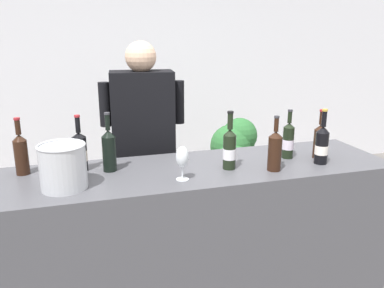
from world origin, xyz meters
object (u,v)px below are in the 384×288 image
at_px(wine_bottle_7, 80,151).
at_px(wine_glass, 182,158).
at_px(ice_bucket, 63,166).
at_px(person_server, 144,163).
at_px(wine_bottle_2, 109,149).
at_px(wine_bottle_5, 275,150).
at_px(wine_bottle_4, 320,140).
at_px(wine_bottle_6, 322,145).
at_px(wine_bottle_3, 288,140).
at_px(potted_shrub, 234,150).
at_px(wine_bottle_0, 21,153).
at_px(wine_bottle_1, 229,148).

distance_m(wine_bottle_7, wine_glass, 0.62).
bearing_deg(ice_bucket, person_server, 53.71).
relative_size(wine_bottle_2, wine_bottle_5, 1.06).
bearing_deg(wine_bottle_5, person_server, 129.13).
height_order(wine_bottle_4, wine_bottle_6, wine_bottle_6).
height_order(wine_bottle_4, wine_bottle_5, wine_bottle_5).
xyz_separation_m(wine_bottle_4, ice_bucket, (-1.56, -0.08, -0.00)).
distance_m(wine_bottle_2, wine_glass, 0.45).
relative_size(wine_bottle_3, potted_shrub, 0.34).
height_order(wine_bottle_0, wine_bottle_1, wine_bottle_1).
xyz_separation_m(wine_bottle_5, person_server, (-0.64, 0.78, -0.28)).
height_order(wine_bottle_5, person_server, person_server).
bearing_deg(wine_bottle_6, potted_shrub, 86.98).
xyz_separation_m(wine_bottle_0, ice_bucket, (0.23, -0.29, -0.01)).
relative_size(wine_bottle_2, person_server, 0.20).
bearing_deg(wine_bottle_5, potted_shrub, 75.44).
distance_m(wine_bottle_4, person_server, 1.25).
relative_size(wine_glass, person_server, 0.11).
xyz_separation_m(wine_bottle_2, wine_bottle_6, (1.26, -0.23, -0.01)).
relative_size(wine_bottle_1, wine_bottle_4, 1.10).
xyz_separation_m(wine_bottle_7, ice_bucket, (-0.09, -0.26, 0.00)).
height_order(ice_bucket, person_server, person_server).
distance_m(wine_bottle_0, wine_bottle_3, 1.61).
bearing_deg(wine_bottle_5, wine_bottle_0, 166.29).
relative_size(wine_bottle_0, wine_bottle_5, 1.01).
bearing_deg(wine_bottle_4, wine_bottle_5, -161.06).
distance_m(wine_bottle_0, wine_glass, 0.92).
relative_size(wine_bottle_1, wine_bottle_7, 1.05).
height_order(wine_bottle_0, potted_shrub, wine_bottle_0).
distance_m(wine_bottle_2, wine_bottle_4, 1.32).
bearing_deg(wine_bottle_0, potted_shrub, 34.82).
distance_m(wine_bottle_2, wine_bottle_6, 1.28).
xyz_separation_m(wine_bottle_3, wine_glass, (-0.75, -0.19, 0.01)).
bearing_deg(wine_bottle_5, wine_glass, 179.80).
height_order(wine_bottle_0, wine_bottle_2, wine_bottle_2).
bearing_deg(person_server, wine_bottle_4, -32.31).
height_order(wine_bottle_5, potted_shrub, wine_bottle_5).
relative_size(wine_bottle_5, wine_bottle_6, 0.96).
bearing_deg(wine_bottle_0, wine_bottle_4, -6.63).
relative_size(wine_bottle_6, wine_bottle_7, 1.03).
distance_m(wine_bottle_6, potted_shrub, 1.66).
bearing_deg(potted_shrub, wine_bottle_2, -134.84).
relative_size(ice_bucket, potted_shrub, 0.26).
xyz_separation_m(wine_bottle_7, potted_shrub, (1.50, 1.30, -0.50)).
xyz_separation_m(wine_bottle_0, person_server, (0.77, 0.44, -0.28)).
height_order(wine_bottle_0, wine_bottle_7, wine_bottle_7).
xyz_separation_m(wine_bottle_6, wine_bottle_7, (-1.42, 0.28, -0.00)).
bearing_deg(wine_bottle_4, wine_bottle_2, 174.45).
bearing_deg(wine_bottle_4, ice_bucket, -177.14).
relative_size(wine_bottle_5, wine_bottle_7, 0.98).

